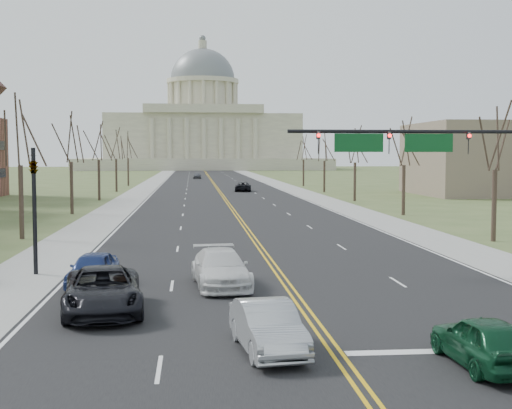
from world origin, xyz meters
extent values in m
plane|color=#44552A|center=(0.00, 0.00, 0.00)|extent=(600.00, 600.00, 0.00)
cube|color=black|center=(0.00, 110.00, 0.01)|extent=(20.00, 380.00, 0.01)
cube|color=black|center=(0.00, 6.00, 0.01)|extent=(120.00, 14.00, 0.01)
cube|color=gray|center=(-12.00, 110.00, 0.01)|extent=(4.00, 380.00, 0.03)
cube|color=gray|center=(12.00, 110.00, 0.01)|extent=(4.00, 380.00, 0.03)
cube|color=gold|center=(0.00, 110.00, 0.01)|extent=(0.42, 380.00, 0.01)
cube|color=silver|center=(-9.80, 110.00, 0.01)|extent=(0.15, 380.00, 0.01)
cube|color=silver|center=(9.80, 110.00, 0.01)|extent=(0.15, 380.00, 0.01)
cube|color=silver|center=(5.00, -1.00, 0.01)|extent=(9.50, 0.50, 0.01)
cube|color=beige|center=(0.00, 250.00, 2.00)|extent=(90.00, 60.00, 4.00)
cube|color=beige|center=(0.00, 250.00, 12.00)|extent=(70.00, 40.00, 16.00)
cube|color=beige|center=(0.00, 229.50, 21.50)|extent=(42.00, 3.00, 3.00)
cylinder|color=beige|center=(0.00, 250.00, 26.00)|extent=(24.00, 24.00, 12.00)
cylinder|color=beige|center=(0.00, 250.00, 32.80)|extent=(27.00, 27.00, 1.60)
ellipsoid|color=slate|center=(0.00, 250.00, 33.60)|extent=(24.00, 24.00, 22.80)
cylinder|color=beige|center=(0.00, 250.00, 46.50)|extent=(3.20, 3.20, 3.00)
sphere|color=slate|center=(0.00, 250.00, 48.80)|extent=(2.40, 2.40, 2.40)
cylinder|color=black|center=(6.50, 13.50, 6.80)|extent=(12.00, 0.18, 0.18)
imported|color=black|center=(9.50, 13.50, 6.25)|extent=(0.35, 0.40, 1.10)
sphere|color=#FF0C0C|center=(9.50, 13.35, 6.60)|extent=(0.18, 0.18, 0.18)
imported|color=black|center=(5.50, 13.50, 6.25)|extent=(0.35, 0.40, 1.10)
sphere|color=#FF0C0C|center=(5.50, 13.35, 6.60)|extent=(0.18, 0.18, 0.18)
imported|color=black|center=(2.00, 13.50, 6.25)|extent=(0.35, 0.40, 1.10)
sphere|color=#FF0C0C|center=(2.00, 13.35, 6.60)|extent=(0.18, 0.18, 0.18)
cube|color=#0C4C1E|center=(7.50, 13.50, 6.25)|extent=(2.40, 0.12, 0.90)
cube|color=#0C4C1E|center=(4.00, 13.50, 6.25)|extent=(2.40, 0.12, 0.90)
cylinder|color=black|center=(-11.50, 13.50, 3.00)|extent=(0.20, 0.20, 6.00)
imported|color=black|center=(-11.50, 13.50, 5.20)|extent=(0.32, 0.36, 0.99)
cylinder|color=#33251E|center=(15.50, 24.00, 2.34)|extent=(0.32, 0.32, 4.68)
cylinder|color=#33251E|center=(-15.50, 28.00, 2.48)|extent=(0.32, 0.32, 4.95)
cylinder|color=#33251E|center=(15.50, 44.00, 2.34)|extent=(0.32, 0.32, 4.68)
cylinder|color=#33251E|center=(-15.50, 48.00, 2.48)|extent=(0.32, 0.32, 4.95)
cylinder|color=#33251E|center=(15.50, 64.00, 2.34)|extent=(0.32, 0.32, 4.68)
cylinder|color=#33251E|center=(-15.50, 68.00, 2.48)|extent=(0.32, 0.32, 4.95)
cylinder|color=#33251E|center=(15.50, 84.00, 2.34)|extent=(0.32, 0.32, 4.68)
cylinder|color=#33251E|center=(-15.50, 88.00, 2.48)|extent=(0.32, 0.32, 4.95)
cylinder|color=#33251E|center=(15.50, 104.00, 2.34)|extent=(0.32, 0.32, 4.68)
cylinder|color=#33251E|center=(-15.50, 108.00, 2.48)|extent=(0.32, 0.32, 4.95)
cube|color=#7D6B59|center=(40.00, 76.00, 5.00)|extent=(25.00, 20.00, 10.00)
imported|color=#0D3C22|center=(3.66, -2.58, 0.72)|extent=(1.89, 4.24, 1.42)
imported|color=#ADB1B5|center=(-1.95, -0.59, 0.73)|extent=(2.06, 4.53, 1.44)
imported|color=black|center=(-7.30, 4.90, 0.83)|extent=(3.36, 6.13, 1.63)
imported|color=silver|center=(-2.90, 9.62, 0.80)|extent=(2.69, 5.63, 1.58)
imported|color=navy|center=(-8.40, 10.40, 0.74)|extent=(2.15, 4.41, 1.45)
imported|color=black|center=(3.59, 87.20, 0.74)|extent=(2.82, 5.39, 1.45)
imported|color=#55575E|center=(-2.98, 142.77, 0.73)|extent=(1.90, 4.27, 1.43)
camera|label=1|loc=(-4.08, -20.68, 5.72)|focal=50.00mm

